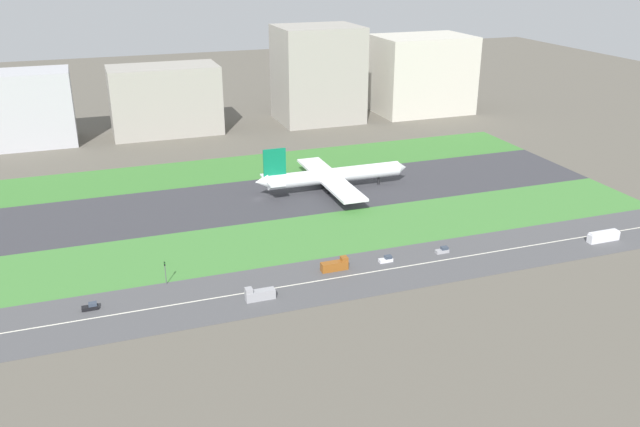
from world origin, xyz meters
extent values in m
plane|color=#5B564C|center=(0.00, 0.00, 0.00)|extent=(800.00, 800.00, 0.00)
cube|color=#38383D|center=(0.00, 0.00, 0.05)|extent=(280.00, 46.00, 0.10)
cube|color=#3D7A33|center=(0.00, 41.00, 0.05)|extent=(280.00, 36.00, 0.10)
cube|color=#427F38|center=(0.00, -41.00, 0.05)|extent=(280.00, 36.00, 0.10)
cube|color=#4C4C4F|center=(0.00, -73.00, 0.05)|extent=(280.00, 28.00, 0.10)
cube|color=silver|center=(0.00, -73.00, 0.11)|extent=(266.00, 0.50, 0.01)
cylinder|color=white|center=(32.11, 0.00, 6.30)|extent=(56.00, 6.00, 6.00)
cone|color=white|center=(62.11, 0.00, 6.30)|extent=(4.00, 5.70, 5.70)
cone|color=white|center=(1.61, 0.00, 7.10)|extent=(5.00, 5.40, 5.40)
cube|color=#0C724C|center=(7.11, 0.00, 14.30)|extent=(9.00, 0.80, 11.00)
cube|color=white|center=(6.11, 0.00, 7.30)|extent=(6.00, 16.00, 0.60)
cube|color=white|center=(30.11, 15.00, 5.10)|extent=(10.00, 26.00, 1.00)
cylinder|color=gray|center=(31.11, 9.00, 2.90)|extent=(5.00, 3.20, 3.20)
cube|color=white|center=(30.11, -15.00, 5.10)|extent=(10.00, 26.00, 1.00)
cylinder|color=gray|center=(31.11, -9.00, 2.90)|extent=(5.00, 3.20, 3.20)
cylinder|color=black|center=(51.71, 0.00, 1.70)|extent=(1.00, 1.00, 3.20)
cylinder|color=black|center=(28.11, 3.50, 1.70)|extent=(1.00, 1.00, 3.20)
cylinder|color=black|center=(28.11, -3.50, 1.70)|extent=(1.00, 1.00, 3.20)
cube|color=#99999E|center=(43.51, -68.00, 0.65)|extent=(4.40, 1.80, 1.10)
cube|color=#333D4C|center=(44.31, -68.00, 1.65)|extent=(2.20, 1.66, 0.90)
cube|color=#99999E|center=(-19.70, -78.00, 1.50)|extent=(8.40, 2.50, 2.80)
cube|color=#99999E|center=(-22.90, -78.00, 3.50)|extent=(2.00, 2.30, 1.20)
cube|color=black|center=(-64.89, -68.00, 0.65)|extent=(4.40, 1.80, 1.10)
cube|color=#333D4C|center=(-64.09, -68.00, 1.65)|extent=(2.20, 1.66, 0.90)
cube|color=brown|center=(6.27, -68.00, 1.50)|extent=(8.40, 2.50, 2.80)
cube|color=brown|center=(9.47, -68.00, 3.50)|extent=(2.00, 2.30, 1.20)
cube|color=silver|center=(99.05, -78.00, 1.60)|extent=(11.60, 2.50, 3.00)
cube|color=silver|center=(98.95, -78.00, 3.35)|extent=(10.80, 2.30, 0.50)
cube|color=silver|center=(23.52, -68.00, 0.65)|extent=(4.40, 1.80, 1.10)
cube|color=#333D4C|center=(24.32, -68.00, 1.65)|extent=(2.20, 1.66, 0.90)
cylinder|color=#4C4C51|center=(-43.33, -60.00, 3.10)|extent=(0.24, 0.24, 6.00)
cube|color=black|center=(-43.33, -60.00, 6.70)|extent=(0.36, 0.36, 1.20)
sphere|color=#19D826|center=(-43.33, -60.20, 7.00)|extent=(0.24, 0.24, 0.24)
cube|color=#B2B2B7|center=(-90.00, 114.00, 18.23)|extent=(49.87, 27.82, 36.45)
cube|color=#9E998E|center=(-19.69, 114.00, 17.68)|extent=(55.82, 28.83, 35.36)
cube|color=#9E998E|center=(65.14, 114.00, 26.14)|extent=(45.21, 37.45, 52.28)
cube|color=beige|center=(130.12, 114.00, 22.22)|extent=(54.61, 38.93, 44.43)
cylinder|color=silver|center=(-10.39, 159.00, 7.22)|extent=(19.32, 19.32, 14.44)
camera|label=1|loc=(-58.97, -238.21, 91.81)|focal=37.34mm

